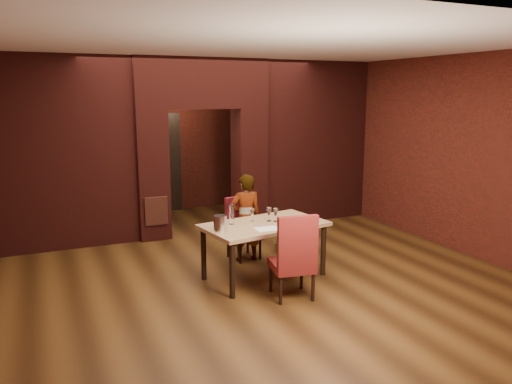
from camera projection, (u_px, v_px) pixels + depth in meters
floor at (244, 263)px, 7.69m from camera, size 8.00×8.00×0.00m
ceiling at (243, 49)px, 7.07m from camera, size 7.00×8.00×0.04m
wall_back at (174, 138)px, 10.97m from camera, size 7.00×0.04×3.20m
wall_front at (444, 225)px, 3.79m from camera, size 7.00×0.04×3.20m
wall_right at (427, 150)px, 8.77m from camera, size 0.04×8.00×3.20m
pillar_left at (151, 175)px, 8.88m from camera, size 0.55×0.55×2.30m
pillar_right at (249, 168)px, 9.64m from camera, size 0.55×0.55×2.30m
lintel at (200, 83)px, 8.95m from camera, size 2.45×0.55×0.90m
wing_wall_left at (65, 154)px, 8.24m from camera, size 2.28×0.35×3.20m
wing_wall_right at (313, 142)px, 10.11m from camera, size 2.28×0.35×3.20m
vent_panel at (156, 211)px, 8.74m from camera, size 0.40×0.03×0.50m
rear_door at (157, 164)px, 10.86m from camera, size 0.90×0.08×2.10m
rear_door_frame at (158, 165)px, 10.83m from camera, size 1.02×0.04×2.22m
dining_table at (264, 250)px, 7.06m from camera, size 1.82×1.22×0.79m
chair_far at (244, 229)px, 7.85m from camera, size 0.50×0.50×0.97m
chair_near at (292, 255)px, 6.35m from camera, size 0.58×0.58×1.12m
person_seated at (246, 218)px, 7.71m from camera, size 0.52×0.36×1.37m
wine_glass_a at (252, 215)px, 7.07m from camera, size 0.07×0.07×0.18m
wine_glass_b at (269, 214)px, 7.08m from camera, size 0.08×0.08×0.20m
wine_glass_c at (276, 215)px, 7.06m from camera, size 0.08×0.08×0.19m
tasting_sheet at (267, 229)px, 6.68m from camera, size 0.33×0.25×0.00m
wine_bucket at (220, 223)px, 6.55m from camera, size 0.18×0.18×0.22m
water_bottle at (232, 214)px, 6.91m from camera, size 0.07×0.07×0.29m
potted_plant at (282, 240)px, 8.24m from camera, size 0.44×0.42×0.38m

